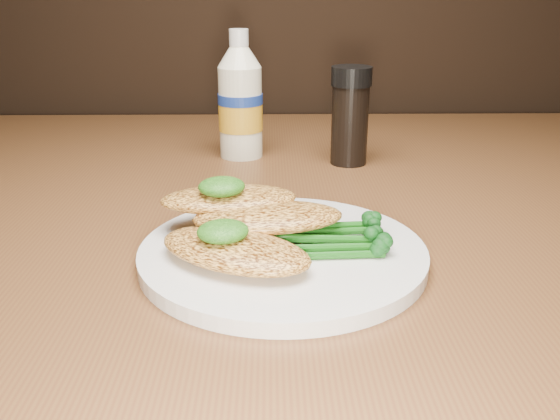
{
  "coord_description": "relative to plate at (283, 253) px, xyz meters",
  "views": [
    {
      "loc": [
        -0.1,
        0.4,
        0.97
      ],
      "look_at": [
        -0.09,
        0.88,
        0.79
      ],
      "focal_mm": 38.43,
      "sensor_mm": 36.0,
      "label": 1
    }
  ],
  "objects": [
    {
      "name": "pesto_back",
      "position": [
        -0.05,
        0.04,
        0.05
      ],
      "size": [
        0.05,
        0.05,
        0.02
      ],
      "primitive_type": "ellipsoid",
      "rotation": [
        0.0,
        0.0,
        0.22
      ],
      "color": "black",
      "rests_on": "chicken_back"
    },
    {
      "name": "mayo_bottle",
      "position": [
        -0.05,
        0.32,
        0.08
      ],
      "size": [
        0.07,
        0.07,
        0.16
      ],
      "primitive_type": null,
      "rotation": [
        0.0,
        0.0,
        -0.19
      ],
      "color": "white",
      "rests_on": "dining_table"
    },
    {
      "name": "chicken_back",
      "position": [
        -0.05,
        0.05,
        0.03
      ],
      "size": [
        0.13,
        0.07,
        0.02
      ],
      "primitive_type": "ellipsoid",
      "rotation": [
        0.0,
        0.0,
        0.11
      ],
      "color": "#F2AE4D",
      "rests_on": "plate"
    },
    {
      "name": "pepper_grinder",
      "position": [
        0.09,
        0.29,
        0.06
      ],
      "size": [
        0.06,
        0.06,
        0.12
      ],
      "primitive_type": null,
      "rotation": [
        0.0,
        0.0,
        -0.34
      ],
      "color": "black",
      "rests_on": "dining_table"
    },
    {
      "name": "broccolini_bundle",
      "position": [
        0.04,
        0.0,
        0.02
      ],
      "size": [
        0.12,
        0.1,
        0.02
      ],
      "primitive_type": null,
      "rotation": [
        0.0,
        0.0,
        0.03
      ],
      "color": "#155412",
      "rests_on": "plate"
    },
    {
      "name": "chicken_front",
      "position": [
        -0.04,
        -0.03,
        0.02
      ],
      "size": [
        0.15,
        0.12,
        0.02
      ],
      "primitive_type": "ellipsoid",
      "rotation": [
        0.0,
        0.0,
        -0.51
      ],
      "color": "#F2AE4D",
      "rests_on": "plate"
    },
    {
      "name": "pesto_front",
      "position": [
        -0.05,
        -0.03,
        0.03
      ],
      "size": [
        0.05,
        0.05,
        0.02
      ],
      "primitive_type": "ellipsoid",
      "rotation": [
        0.0,
        0.0,
        0.32
      ],
      "color": "black",
      "rests_on": "chicken_front"
    },
    {
      "name": "chicken_mid",
      "position": [
        -0.01,
        0.02,
        0.03
      ],
      "size": [
        0.14,
        0.08,
        0.02
      ],
      "primitive_type": "ellipsoid",
      "rotation": [
        0.0,
        0.0,
        0.1
      ],
      "color": "#F2AE4D",
      "rests_on": "plate"
    },
    {
      "name": "plate",
      "position": [
        0.0,
        0.0,
        0.0
      ],
      "size": [
        0.24,
        0.24,
        0.01
      ],
      "primitive_type": "cylinder",
      "color": "white",
      "rests_on": "dining_table"
    }
  ]
}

